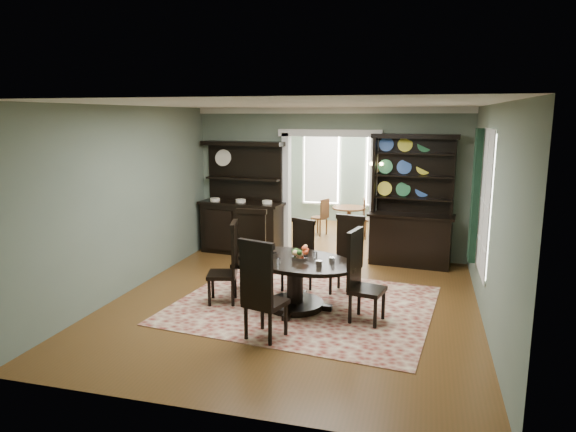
% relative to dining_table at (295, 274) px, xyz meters
% --- Properties ---
extents(room, '(5.51, 6.01, 3.01)m').
position_rel_dining_table_xyz_m(room, '(-0.07, 0.15, 1.05)').
color(room, brown).
rests_on(room, ground).
extents(parlor, '(3.51, 3.50, 3.01)m').
position_rel_dining_table_xyz_m(parlor, '(-0.07, 5.64, 0.99)').
color(parlor, brown).
rests_on(parlor, ground).
extents(doorway_trim, '(2.08, 0.25, 2.57)m').
position_rel_dining_table_xyz_m(doorway_trim, '(-0.07, 3.11, 1.09)').
color(doorway_trim, silver).
rests_on(doorway_trim, floor).
extents(right_window, '(0.15, 1.47, 2.12)m').
position_rel_dining_table_xyz_m(right_window, '(2.62, 1.04, 1.07)').
color(right_window, white).
rests_on(right_window, wall_right).
extents(wall_sconce, '(0.27, 0.21, 0.21)m').
position_rel_dining_table_xyz_m(wall_sconce, '(0.88, 2.96, 1.36)').
color(wall_sconce, '#C28833').
rests_on(wall_sconce, back_wall_right).
extents(rug, '(4.07, 3.52, 0.01)m').
position_rel_dining_table_xyz_m(rug, '(0.10, 0.15, -0.52)').
color(rug, maroon).
rests_on(rug, floor).
extents(dining_table, '(2.28, 2.28, 0.76)m').
position_rel_dining_table_xyz_m(dining_table, '(0.00, 0.00, 0.00)').
color(dining_table, black).
rests_on(dining_table, rug).
extents(centerpiece, '(1.21, 0.78, 0.20)m').
position_rel_dining_table_xyz_m(centerpiece, '(0.07, 0.01, 0.29)').
color(centerpiece, silver).
rests_on(centerpiece, dining_table).
extents(chair_far_left, '(0.52, 0.49, 1.35)m').
position_rel_dining_table_xyz_m(chair_far_left, '(-0.91, 0.62, 0.18)').
color(chair_far_left, black).
rests_on(chair_far_left, rug).
extents(chair_far_mid, '(0.57, 0.56, 1.18)m').
position_rel_dining_table_xyz_m(chair_far_mid, '(-0.12, 0.83, 0.09)').
color(chair_far_mid, black).
rests_on(chair_far_mid, rug).
extents(chair_far_right, '(0.55, 0.53, 1.27)m').
position_rel_dining_table_xyz_m(chair_far_right, '(0.65, 0.93, 0.13)').
color(chair_far_right, black).
rests_on(chair_far_right, rug).
extents(chair_end_left, '(0.55, 0.57, 1.27)m').
position_rel_dining_table_xyz_m(chair_end_left, '(-1.03, -0.05, 0.14)').
color(chair_end_left, black).
rests_on(chair_end_left, rug).
extents(chair_end_right, '(0.55, 0.57, 1.30)m').
position_rel_dining_table_xyz_m(chair_end_right, '(0.99, -0.23, 0.15)').
color(chair_end_right, black).
rests_on(chair_end_right, rug).
extents(chair_near, '(0.61, 0.59, 1.34)m').
position_rel_dining_table_xyz_m(chair_near, '(-0.14, -1.22, 0.17)').
color(chair_near, black).
rests_on(chair_near, rug).
extents(sideboard, '(1.82, 0.79, 2.32)m').
position_rel_dining_table_xyz_m(sideboard, '(-1.85, 2.84, 0.28)').
color(sideboard, black).
rests_on(sideboard, floor).
extents(welsh_dresser, '(1.66, 0.74, 2.50)m').
position_rel_dining_table_xyz_m(welsh_dresser, '(1.58, 2.84, 0.38)').
color(welsh_dresser, black).
rests_on(welsh_dresser, floor).
extents(parlor_table, '(0.79, 0.79, 0.73)m').
position_rel_dining_table_xyz_m(parlor_table, '(0.11, 4.74, -0.05)').
color(parlor_table, '#502A16').
rests_on(parlor_table, parlor_floor).
extents(parlor_chair_left, '(0.43, 0.42, 0.89)m').
position_rel_dining_table_xyz_m(parlor_chair_left, '(-0.57, 4.81, -0.05)').
color(parlor_chair_left, '#502A16').
rests_on(parlor_chair_left, parlor_floor).
extents(parlor_chair_right, '(0.42, 0.41, 0.95)m').
position_rel_dining_table_xyz_m(parlor_chair_right, '(0.57, 4.75, -0.02)').
color(parlor_chair_right, '#502A16').
rests_on(parlor_chair_right, parlor_floor).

